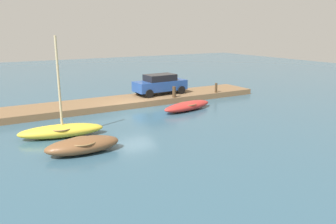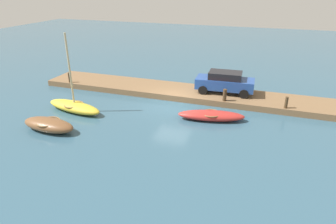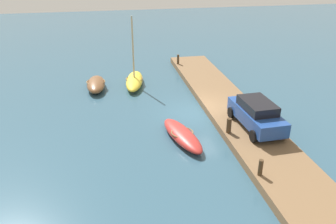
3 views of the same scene
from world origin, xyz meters
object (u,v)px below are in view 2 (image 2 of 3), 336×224
Objects in this scene: rowboat_red at (211,115)px; parked_car at (225,82)px; mooring_post_mid_west at (225,95)px; mooring_post_mid_east at (69,77)px; rowboat_brown at (49,125)px; mooring_post_west at (286,103)px; rowboat_yellow at (74,106)px.

parked_car reaches higher than rowboat_red.
mooring_post_mid_west is 1.74m from parked_car.
mooring_post_mid_west is at bearing 180.00° from mooring_post_mid_east.
mooring_post_mid_west is at bearing 97.32° from parked_car.
parked_car is at bearing -172.32° from mooring_post_mid_east.
rowboat_brown is 4.47× the size of mooring_post_west.
mooring_post_mid_east is (16.62, 0.00, 0.02)m from mooring_post_west.
mooring_post_mid_west reaches higher than rowboat_brown.
parked_car reaches higher than mooring_post_mid_west.
mooring_post_west is at bearing -152.82° from rowboat_yellow.
parked_car reaches higher than mooring_post_west.
mooring_post_west reaches higher than rowboat_brown.
parked_car is at bearing -21.24° from mooring_post_west.
mooring_post_west is (-13.04, -7.01, 0.44)m from rowboat_brown.
parked_car is (0.29, -1.66, 0.41)m from mooring_post_mid_west.
rowboat_yellow is 6.26× the size of mooring_post_mid_west.
rowboat_yellow reaches higher than rowboat_brown.
mooring_post_west is 0.94× the size of mooring_post_mid_east.
mooring_post_mid_east is at bearing 0.00° from mooring_post_mid_west.
rowboat_brown is at bearing 37.76° from mooring_post_mid_west.
rowboat_red is at bearing -159.54° from rowboat_yellow.
rowboat_brown is 14.81m from mooring_post_west.
mooring_post_mid_west is at bearing -139.91° from rowboat_brown.
mooring_post_mid_west is (3.99, 0.00, 0.03)m from mooring_post_west.
rowboat_red is 12.48m from mooring_post_mid_east.
mooring_post_mid_west is 0.20× the size of parked_car.
mooring_post_mid_west is at bearing 0.00° from mooring_post_west.
rowboat_red is at bearing 80.66° from mooring_post_mid_west.
mooring_post_mid_east is 0.19× the size of parked_car.
rowboat_yellow is 1.21× the size of rowboat_red.
rowboat_red is at bearing -149.99° from rowboat_brown.
rowboat_brown reaches higher than rowboat_red.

